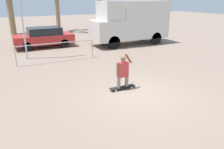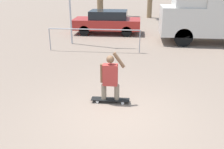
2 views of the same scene
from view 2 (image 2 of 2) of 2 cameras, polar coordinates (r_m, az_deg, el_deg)
name	(u,v)px [view 2 (image 2 of 2)]	position (r m, az deg, el deg)	size (l,w,h in m)	color
ground_plane	(118,118)	(6.27, 1.47, -9.82)	(80.00, 80.00, 0.00)	gray
skateboard	(110,100)	(6.97, -0.39, -5.74)	(1.06, 0.25, 0.09)	black
person_skateboarder	(110,76)	(6.68, -0.41, -0.36)	(0.67, 0.22, 1.36)	gray
camper_van	(222,10)	(14.37, 23.86, 13.42)	(5.88, 2.12, 3.20)	black
parked_car_red	(107,21)	(15.84, -1.06, 12.03)	(4.11, 1.86, 1.41)	black
plaza_railing_segment	(94,33)	(11.68, -4.18, 9.55)	(4.29, 0.05, 1.08)	#99999E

